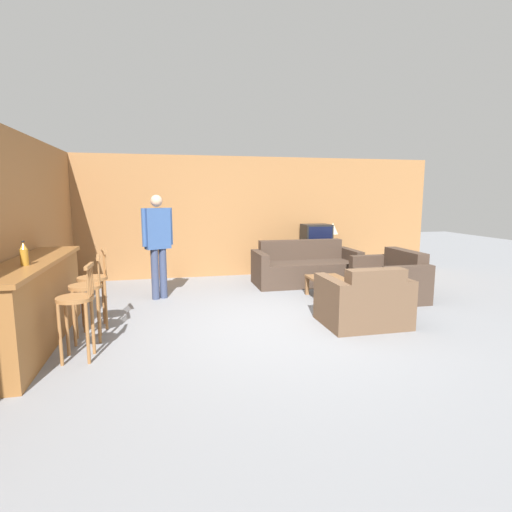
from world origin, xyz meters
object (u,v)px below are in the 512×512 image
at_px(armchair_near, 364,303).
at_px(tv_unit, 316,261).
at_px(couch_far, 305,268).
at_px(bar_chair_mid, 87,294).
at_px(table_lamp, 333,229).
at_px(tv, 316,236).
at_px(bar_chair_far, 94,285).
at_px(loveseat_right, 390,280).
at_px(person_by_window, 158,240).
at_px(bar_chair_near, 77,307).
at_px(bottle, 24,254).
at_px(coffee_table, 330,282).

bearing_deg(armchair_near, tv_unit, 79.38).
relative_size(couch_far, tv_unit, 1.95).
xyz_separation_m(bar_chair_mid, table_lamp, (4.61, 3.29, 0.42)).
bearing_deg(tv, bar_chair_far, -146.59).
bearing_deg(tv_unit, loveseat_right, -76.49).
relative_size(couch_far, loveseat_right, 1.55).
bearing_deg(bar_chair_mid, armchair_near, -3.02).
bearing_deg(person_by_window, bar_chair_near, -108.33).
xyz_separation_m(bottle, table_lamp, (5.15, 3.64, -0.13)).
xyz_separation_m(couch_far, table_lamp, (0.94, 0.83, 0.70)).
bearing_deg(bar_chair_mid, person_by_window, 66.60).
distance_m(bar_chair_far, couch_far, 4.18).
bearing_deg(bar_chair_far, bar_chair_mid, -89.97).
bearing_deg(bar_chair_mid, couch_far, 33.79).
bearing_deg(tv_unit, bar_chair_near, -137.52).
bearing_deg(bottle, bar_chair_far, 57.93).
bearing_deg(tv, table_lamp, 0.45).
height_order(coffee_table, person_by_window, person_by_window).
relative_size(couch_far, armchair_near, 1.88).
height_order(tv_unit, table_lamp, table_lamp).
height_order(bar_chair_near, tv_unit, bar_chair_near).
distance_m(armchair_near, tv, 3.58).
bearing_deg(table_lamp, bar_chair_mid, -144.53).
distance_m(bar_chair_mid, armchair_near, 3.59).
height_order(bar_chair_near, table_lamp, table_lamp).
bearing_deg(bottle, coffee_table, 20.21).
relative_size(armchair_near, bottle, 4.12).
height_order(loveseat_right, tv_unit, loveseat_right).
bearing_deg(tv, tv_unit, 90.00).
bearing_deg(tv_unit, coffee_table, -105.07).
bearing_deg(loveseat_right, armchair_near, -132.51).
distance_m(bar_chair_mid, coffee_table, 3.86).
height_order(tv, table_lamp, table_lamp).
bearing_deg(bar_chair_far, couch_far, 28.10).
xyz_separation_m(bar_chair_near, tv_unit, (4.22, 3.87, -0.29)).
height_order(tv, bottle, bottle).
bearing_deg(person_by_window, bar_chair_mid, -113.40).
relative_size(tv, person_by_window, 0.34).
bearing_deg(coffee_table, tv_unit, 74.93).
relative_size(bar_chair_near, table_lamp, 1.88).
bearing_deg(coffee_table, couch_far, 89.16).
xyz_separation_m(bar_chair_mid, bottle, (-0.54, -0.36, 0.56)).
bearing_deg(table_lamp, person_by_window, -159.86).
bearing_deg(tv, bar_chair_near, -137.54).
bearing_deg(tv_unit, table_lamp, 0.00).
relative_size(bar_chair_mid, bar_chair_far, 1.00).
height_order(armchair_near, tv_unit, armchair_near).
relative_size(bar_chair_near, tv_unit, 0.99).
bearing_deg(table_lamp, coffee_table, -114.45).
xyz_separation_m(table_lamp, person_by_window, (-3.79, -1.39, 0.00)).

